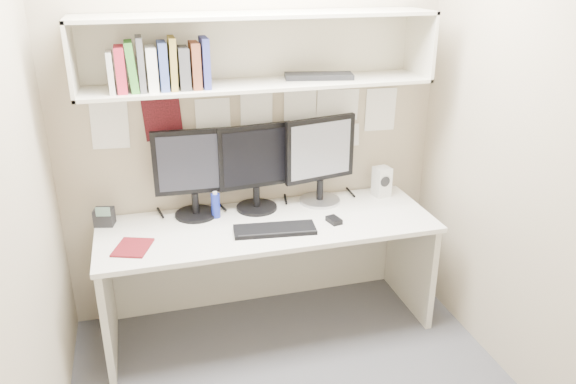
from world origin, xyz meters
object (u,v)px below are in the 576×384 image
object	(u,v)px
keyboard	(275,230)
monitor_right	(320,158)
speaker	(382,182)
desk_phone	(104,217)
maroon_notebook	(133,247)
desk	(269,275)
monitor_center	(255,165)
monitor_left	(193,171)

from	to	relation	value
keyboard	monitor_right	bearing A→B (deg)	48.92
keyboard	speaker	bearing A→B (deg)	28.98
monitor_right	desk_phone	distance (m)	1.36
monitor_right	maroon_notebook	xyz separation A→B (m)	(-1.19, -0.35, -0.29)
desk	desk_phone	bearing A→B (deg)	166.74
monitor_right	keyboard	size ratio (longest dim) A/B	1.19
desk	monitor_right	xyz separation A→B (m)	(0.40, 0.22, 0.66)
speaker	keyboard	bearing A→B (deg)	-167.37
maroon_notebook	desk_phone	xyz separation A→B (m)	(-0.15, 0.35, 0.05)
desk	monitor_center	distance (m)	0.69
monitor_center	speaker	size ratio (longest dim) A/B	2.74
desk	monitor_left	world-z (taller)	monitor_left
desk	monitor_left	xyz separation A→B (m)	(-0.40, 0.22, 0.65)
monitor_left	speaker	size ratio (longest dim) A/B	2.74
maroon_notebook	keyboard	bearing A→B (deg)	20.03
monitor_right	speaker	size ratio (longest dim) A/B	2.82
monitor_left	monitor_right	size ratio (longest dim) A/B	0.97
monitor_right	maroon_notebook	size ratio (longest dim) A/B	2.58
keyboard	desk	bearing A→B (deg)	101.08
monitor_right	desk_phone	world-z (taller)	monitor_right
monitor_left	keyboard	world-z (taller)	monitor_left
desk	speaker	world-z (taller)	speaker
monitor_center	speaker	bearing A→B (deg)	-7.45
monitor_right	keyboard	xyz separation A→B (m)	(-0.39, -0.35, -0.29)
keyboard	maroon_notebook	world-z (taller)	keyboard
speaker	desk	bearing A→B (deg)	-175.92
monitor_right	desk_phone	bearing A→B (deg)	168.09
keyboard	desk_phone	size ratio (longest dim) A/B	3.54
monitor_center	desk_phone	size ratio (longest dim) A/B	4.08
monitor_left	speaker	xyz separation A→B (m)	(1.23, -0.02, -0.19)
monitor_center	speaker	distance (m)	0.87
desk	maroon_notebook	xyz separation A→B (m)	(-0.79, -0.13, 0.37)
monitor_right	speaker	xyz separation A→B (m)	(0.43, -0.02, -0.20)
monitor_center	keyboard	xyz separation A→B (m)	(0.03, -0.35, -0.28)
speaker	maroon_notebook	xyz separation A→B (m)	(-1.61, -0.33, -0.09)
speaker	desk_phone	xyz separation A→B (m)	(-1.77, 0.02, -0.05)
keyboard	speaker	xyz separation A→B (m)	(0.82, 0.33, 0.09)
monitor_center	keyboard	distance (m)	0.45
desk_phone	maroon_notebook	bearing A→B (deg)	-53.34
desk	keyboard	xyz separation A→B (m)	(0.01, -0.13, 0.38)
keyboard	desk_phone	xyz separation A→B (m)	(-0.95, 0.35, 0.04)
monitor_center	monitor_right	bearing A→B (deg)	-6.27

